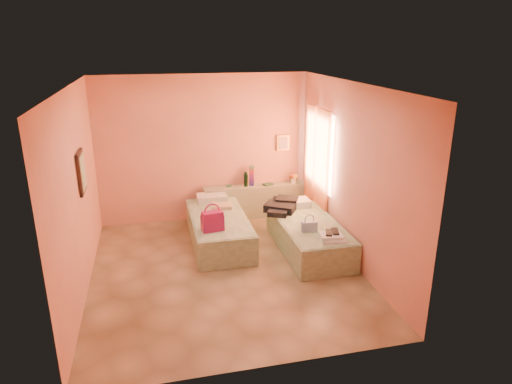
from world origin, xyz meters
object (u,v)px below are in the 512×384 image
green_book (268,184)px  magenta_handbag (212,221)px  towel_stack (333,237)px  flower_vase (293,178)px  bed_right (309,236)px  blue_handbag (309,226)px  water_bottle (246,179)px  bed_left (219,229)px  headboard_ledge (256,201)px

green_book → magenta_handbag: magenta_handbag is taller
towel_stack → flower_vase: bearing=86.6°
bed_right → blue_handbag: blue_handbag is taller
water_bottle → towel_stack: 2.59m
water_bottle → green_book: water_bottle is taller
magenta_handbag → bed_left: bearing=63.4°
water_bottle → blue_handbag: water_bottle is taller
towel_stack → magenta_handbag: bearing=155.0°
magenta_handbag → bed_right: bearing=-10.8°
flower_vase → blue_handbag: 2.04m
blue_handbag → towel_stack: (0.23, -0.42, -0.03)m
headboard_ledge → towel_stack: size_ratio=5.86×
flower_vase → towel_stack: size_ratio=0.67×
bed_right → towel_stack: (0.11, -0.76, 0.30)m
blue_handbag → headboard_ledge: bearing=103.5°
bed_right → blue_handbag: 0.48m
magenta_handbag → water_bottle: bearing=52.3°
water_bottle → green_book: (0.44, -0.02, -0.12)m
magenta_handbag → headboard_ledge: bearing=47.3°
headboard_ledge → water_bottle: (-0.20, -0.01, 0.46)m
flower_vase → towel_stack: bearing=-93.4°
water_bottle → magenta_handbag: 1.88m
magenta_handbag → blue_handbag: size_ratio=1.38×
headboard_ledge → flower_vase: size_ratio=8.80×
bed_right → water_bottle: 1.91m
headboard_ledge → blue_handbag: bearing=-79.1°
headboard_ledge → bed_left: bearing=-130.3°
bed_right → flower_vase: (0.25, 1.67, 0.52)m
bed_left → flower_vase: 2.04m
water_bottle → flower_vase: (0.96, -0.03, -0.02)m
water_bottle → flower_vase: water_bottle is taller
green_book → magenta_handbag: (-1.33, -1.63, -0.00)m
bed_right → towel_stack: towel_stack is taller
headboard_ledge → green_book: size_ratio=11.07×
water_bottle → blue_handbag: bearing=-73.7°
flower_vase → magenta_handbag: (-1.85, -1.62, -0.11)m
headboard_ledge → water_bottle: bearing=-178.1°
blue_handbag → bed_left: bearing=146.3°
bed_right → towel_stack: bearing=-82.0°
bed_left → magenta_handbag: 0.74m
magenta_handbag → flower_vase: bearing=32.0°
water_bottle → headboard_ledge: bearing=1.9°
water_bottle → blue_handbag: (0.59, -2.03, -0.21)m
headboard_ledge → bed_right: size_ratio=1.02×
headboard_ledge → bed_left: 1.41m
bed_right → flower_vase: bearing=81.6°
blue_handbag → bed_right: bearing=72.6°
green_book → magenta_handbag: size_ratio=0.54×
headboard_ledge → flower_vase: (0.76, -0.03, 0.44)m
bed_right → flower_vase: 1.76m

